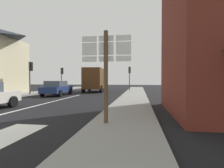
# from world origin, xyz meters

# --- Properties ---
(ground_plane) EXTENTS (80.00, 80.00, 0.00)m
(ground_plane) POSITION_xyz_m (0.00, 10.00, 0.00)
(ground_plane) COLOR black
(sidewalk_right) EXTENTS (2.32, 44.00, 0.14)m
(sidewalk_right) POSITION_xyz_m (5.67, 8.00, 0.07)
(sidewalk_right) COLOR gray
(sidewalk_right) RESTS_ON ground
(sidewalk_left) EXTENTS (2.32, 44.00, 0.14)m
(sidewalk_left) POSITION_xyz_m (-5.67, 8.00, 0.07)
(sidewalk_left) COLOR gray
(sidewalk_left) RESTS_ON ground
(lane_centre_stripe) EXTENTS (0.16, 12.00, 0.01)m
(lane_centre_stripe) POSITION_xyz_m (0.00, 6.00, 0.01)
(lane_centre_stripe) COLOR silver
(lane_centre_stripe) RESTS_ON ground
(lane_turn_arrow) EXTENTS (1.20, 2.20, 0.01)m
(lane_turn_arrow) POSITION_xyz_m (2.48, -1.00, 0.01)
(lane_turn_arrow) COLOR silver
(lane_turn_arrow) RESTS_ON ground
(sedan_far) EXTENTS (2.12, 4.27, 1.47)m
(sedan_far) POSITION_xyz_m (-2.01, 11.05, 0.76)
(sedan_far) COLOR navy
(sedan_far) RESTS_ON ground
(delivery_truck) EXTENTS (2.75, 5.13, 3.05)m
(delivery_truck) POSITION_xyz_m (0.37, 16.79, 1.65)
(delivery_truck) COLOR #4C2D14
(delivery_truck) RESTS_ON ground
(route_sign_post) EXTENTS (1.66, 0.14, 3.20)m
(route_sign_post) POSITION_xyz_m (5.08, 0.25, 2.00)
(route_sign_post) COLOR brown
(route_sign_post) RESTS_ON ground
(traffic_light_far_left) EXTENTS (0.30, 0.49, 3.30)m
(traffic_light_far_left) POSITION_xyz_m (-4.81, 18.26, 2.44)
(traffic_light_far_left) COLOR #47474C
(traffic_light_far_left) RESTS_ON ground
(traffic_light_near_left) EXTENTS (0.30, 0.49, 3.39)m
(traffic_light_near_left) POSITION_xyz_m (-4.81, 10.93, 2.51)
(traffic_light_near_left) COLOR #47474C
(traffic_light_near_left) RESTS_ON ground
(traffic_light_far_right) EXTENTS (0.30, 0.49, 3.40)m
(traffic_light_far_right) POSITION_xyz_m (4.81, 19.14, 2.52)
(traffic_light_far_right) COLOR #47474C
(traffic_light_far_right) RESTS_ON ground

